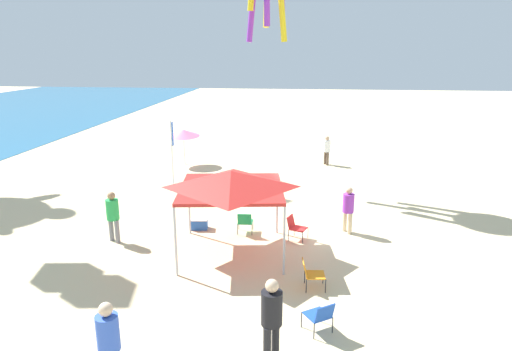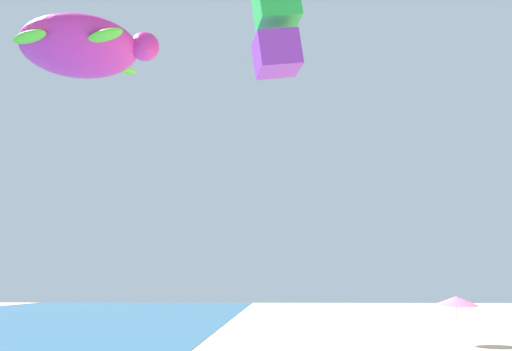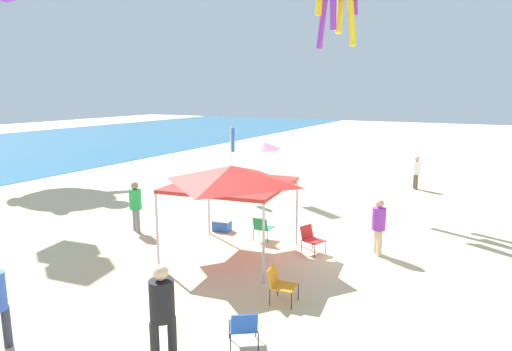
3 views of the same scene
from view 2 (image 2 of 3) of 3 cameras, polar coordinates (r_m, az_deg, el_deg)
beach_umbrella at (r=26.96m, az=19.03°, el=-11.52°), size 1.86×1.84×2.10m
kite_diamond_orange at (r=30.11m, az=1.88°, el=15.28°), size 1.65×1.49×3.11m
kite_box_green at (r=18.03m, az=2.03°, el=14.02°), size 1.47×1.58×2.76m
kite_turtle_magenta at (r=25.61m, az=-16.65°, el=11.93°), size 5.21×5.92×2.61m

